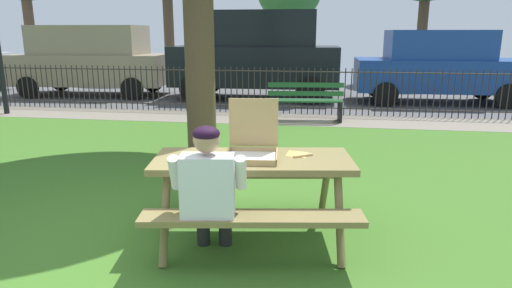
{
  "coord_description": "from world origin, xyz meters",
  "views": [
    {
      "loc": [
        1.79,
        -3.37,
        1.88
      ],
      "look_at": [
        1.1,
        1.08,
        0.75
      ],
      "focal_mm": 31.25,
      "sensor_mm": 36.0,
      "label": 1
    }
  ],
  "objects_px": {
    "parked_car_center": "(256,53)",
    "parked_car_right": "(438,66)",
    "pizza_box_open": "(253,143)",
    "picnic_table_foreground": "(253,176)",
    "pizza_slice_on_table": "(298,154)",
    "parked_car_left": "(91,59)",
    "adult_at_table": "(209,188)",
    "park_bench_center": "(305,102)"
  },
  "relations": [
    {
      "from": "pizza_slice_on_table",
      "to": "parked_car_left",
      "type": "distance_m",
      "value": 11.08
    },
    {
      "from": "pizza_slice_on_table",
      "to": "parked_car_right",
      "type": "distance_m",
      "value": 9.33
    },
    {
      "from": "parked_car_left",
      "to": "parked_car_center",
      "type": "relative_size",
      "value": 0.99
    },
    {
      "from": "pizza_box_open",
      "to": "pizza_slice_on_table",
      "type": "bearing_deg",
      "value": 15.98
    },
    {
      "from": "parked_car_right",
      "to": "adult_at_table",
      "type": "bearing_deg",
      "value": -112.47
    },
    {
      "from": "pizza_box_open",
      "to": "parked_car_center",
      "type": "bearing_deg",
      "value": 98.63
    },
    {
      "from": "picnic_table_foreground",
      "to": "parked_car_center",
      "type": "bearing_deg",
      "value": 98.64
    },
    {
      "from": "park_bench_center",
      "to": "parked_car_left",
      "type": "xyz_separation_m",
      "value": [
        -6.61,
        3.17,
        0.68
      ]
    },
    {
      "from": "park_bench_center",
      "to": "parked_car_center",
      "type": "bearing_deg",
      "value": 116.39
    },
    {
      "from": "pizza_slice_on_table",
      "to": "adult_at_table",
      "type": "relative_size",
      "value": 0.24
    },
    {
      "from": "park_bench_center",
      "to": "parked_car_left",
      "type": "bearing_deg",
      "value": 154.37
    },
    {
      "from": "picnic_table_foreground",
      "to": "adult_at_table",
      "type": "bearing_deg",
      "value": -116.26
    },
    {
      "from": "picnic_table_foreground",
      "to": "parked_car_right",
      "type": "xyz_separation_m",
      "value": [
        3.65,
        8.92,
        0.41
      ]
    },
    {
      "from": "pizza_slice_on_table",
      "to": "pizza_box_open",
      "type": "bearing_deg",
      "value": -164.02
    },
    {
      "from": "parked_car_left",
      "to": "parked_car_right",
      "type": "distance_m",
      "value": 10.04
    },
    {
      "from": "park_bench_center",
      "to": "parked_car_left",
      "type": "relative_size",
      "value": 0.35
    },
    {
      "from": "pizza_box_open",
      "to": "adult_at_table",
      "type": "relative_size",
      "value": 0.45
    },
    {
      "from": "adult_at_table",
      "to": "parked_car_left",
      "type": "bearing_deg",
      "value": 122.89
    },
    {
      "from": "picnic_table_foreground",
      "to": "adult_at_table",
      "type": "distance_m",
      "value": 0.61
    },
    {
      "from": "picnic_table_foreground",
      "to": "adult_at_table",
      "type": "xyz_separation_m",
      "value": [
        -0.27,
        -0.55,
        0.06
      ]
    },
    {
      "from": "picnic_table_foreground",
      "to": "pizza_box_open",
      "type": "distance_m",
      "value": 0.3
    },
    {
      "from": "pizza_box_open",
      "to": "parked_car_center",
      "type": "height_order",
      "value": "parked_car_center"
    },
    {
      "from": "pizza_slice_on_table",
      "to": "parked_car_right",
      "type": "height_order",
      "value": "parked_car_right"
    },
    {
      "from": "pizza_box_open",
      "to": "pizza_slice_on_table",
      "type": "xyz_separation_m",
      "value": [
        0.42,
        0.12,
        -0.12
      ]
    },
    {
      "from": "park_bench_center",
      "to": "parked_car_center",
      "type": "relative_size",
      "value": 0.34
    },
    {
      "from": "pizza_box_open",
      "to": "parked_car_center",
      "type": "relative_size",
      "value": 0.11
    },
    {
      "from": "parked_car_right",
      "to": "park_bench_center",
      "type": "bearing_deg",
      "value": -137.21
    },
    {
      "from": "parked_car_left",
      "to": "parked_car_center",
      "type": "xyz_separation_m",
      "value": [
        5.04,
        -0.0,
        0.21
      ]
    },
    {
      "from": "parked_car_left",
      "to": "parked_car_right",
      "type": "xyz_separation_m",
      "value": [
        10.04,
        -0.0,
        -0.09
      ]
    },
    {
      "from": "parked_car_center",
      "to": "parked_car_right",
      "type": "bearing_deg",
      "value": -0.01
    },
    {
      "from": "adult_at_table",
      "to": "park_bench_center",
      "type": "xyz_separation_m",
      "value": [
        0.49,
        6.29,
        -0.24
      ]
    },
    {
      "from": "pizza_box_open",
      "to": "adult_at_table",
      "type": "distance_m",
      "value": 0.7
    },
    {
      "from": "pizza_slice_on_table",
      "to": "park_bench_center",
      "type": "height_order",
      "value": "park_bench_center"
    },
    {
      "from": "parked_car_left",
      "to": "parked_car_center",
      "type": "bearing_deg",
      "value": -0.0
    },
    {
      "from": "picnic_table_foreground",
      "to": "pizza_slice_on_table",
      "type": "height_order",
      "value": "pizza_slice_on_table"
    },
    {
      "from": "picnic_table_foreground",
      "to": "pizza_slice_on_table",
      "type": "relative_size",
      "value": 6.87
    },
    {
      "from": "pizza_slice_on_table",
      "to": "adult_at_table",
      "type": "distance_m",
      "value": 1.0
    },
    {
      "from": "parked_car_center",
      "to": "parked_car_left",
      "type": "bearing_deg",
      "value": 180.0
    },
    {
      "from": "parked_car_right",
      "to": "pizza_box_open",
      "type": "bearing_deg",
      "value": -112.42
    },
    {
      "from": "adult_at_table",
      "to": "park_bench_center",
      "type": "relative_size",
      "value": 0.73
    },
    {
      "from": "picnic_table_foreground",
      "to": "parked_car_right",
      "type": "height_order",
      "value": "parked_car_right"
    },
    {
      "from": "pizza_box_open",
      "to": "pizza_slice_on_table",
      "type": "height_order",
      "value": "pizza_box_open"
    }
  ]
}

